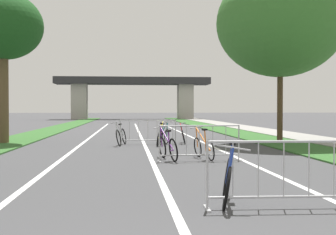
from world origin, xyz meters
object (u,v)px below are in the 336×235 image
Objects in this scene: crowd_barrier_third at (148,132)px; tree_left_pine_near at (3,27)px; bicycle_yellow_1 at (160,136)px; tree_right_pine_far at (280,23)px; bicycle_red_3 at (183,135)px; bicycle_purple_5 at (167,147)px; bicycle_blue_0 at (227,180)px; bicycle_silver_4 at (121,136)px; bicycle_orange_6 at (204,147)px; crowd_barrier_second at (200,143)px; crowd_barrier_nearest at (284,175)px; bicycle_teal_2 at (164,135)px.

tree_left_pine_near is at bearing 172.16° from crowd_barrier_third.
bicycle_yellow_1 is (0.47, -0.53, -0.15)m from crowd_barrier_third.
tree_right_pine_far is 4.75× the size of bicycle_red_3.
tree_left_pine_near is 0.86× the size of tree_right_pine_far.
tree_right_pine_far is 9.22m from bicycle_purple_5.
tree_right_pine_far is at bearing -4.47° from tree_left_pine_near.
bicycle_blue_0 is (6.97, -12.49, -4.66)m from tree_left_pine_near.
bicycle_silver_4 is at bearing -176.72° from bicycle_yellow_1.
bicycle_silver_4 is (5.07, -1.21, -4.66)m from tree_left_pine_near.
bicycle_red_3 is at bearing 78.16° from bicycle_orange_6.
bicycle_purple_5 reaches higher than bicycle_blue_0.
crowd_barrier_third is 5.74m from bicycle_orange_6.
tree_left_pine_near is 3.87× the size of bicycle_orange_6.
bicycle_purple_5 is at bearing -134.13° from tree_right_pine_far.
crowd_barrier_third is (-1.23, 6.05, 0.00)m from crowd_barrier_second.
crowd_barrier_third reaches higher than bicycle_yellow_1.
crowd_barrier_third is 0.72m from bicycle_yellow_1.
tree_left_pine_near is 15.76m from crowd_barrier_nearest.
crowd_barrier_second reaches higher than bicycle_red_3.
tree_right_pine_far reaches higher than bicycle_orange_6.
tree_right_pine_far is at bearing -0.81° from crowd_barrier_third.
bicycle_yellow_1 is 1.04m from bicycle_teal_2.
bicycle_blue_0 is 1.03× the size of bicycle_orange_6.
crowd_barrier_nearest reaches higher than bicycle_orange_6.
tree_right_pine_far is 6.49m from bicycle_red_3.
tree_right_pine_far is 4.39× the size of bicycle_purple_5.
tree_right_pine_far is at bearing -100.75° from bicycle_blue_0.
tree_left_pine_near is at bearing -177.41° from bicycle_red_3.
crowd_barrier_nearest is 1.40× the size of bicycle_blue_0.
crowd_barrier_third reaches higher than bicycle_teal_2.
bicycle_orange_6 reaches higher than bicycle_red_3.
bicycle_yellow_1 is 0.96× the size of bicycle_silver_4.
tree_right_pine_far is 7.47m from crowd_barrier_third.
bicycle_orange_6 is at bearing -39.98° from tree_left_pine_near.
bicycle_orange_6 is at bearing -5.78° from bicycle_purple_5.
bicycle_yellow_1 is at bearing 64.70° from bicycle_teal_2.
crowd_barrier_nearest is 1.00× the size of crowd_barrier_second.
bicycle_silver_4 is at bearing -162.63° from crowd_barrier_third.
bicycle_silver_4 is (-1.14, -0.36, -0.14)m from crowd_barrier_third.
tree_left_pine_near is 2.70× the size of crowd_barrier_third.
bicycle_orange_6 is (7.64, -6.41, -4.67)m from tree_left_pine_near.
crowd_barrier_second is 0.56m from bicycle_orange_6.
crowd_barrier_second is 1.01× the size of crowd_barrier_third.
crowd_barrier_second is (7.44, -6.91, -4.52)m from tree_left_pine_near.
crowd_barrier_nearest is (-4.24, -12.03, -4.74)m from tree_right_pine_far.
bicycle_silver_4 reaches higher than bicycle_teal_2.
bicycle_purple_5 is at bearing 158.31° from crowd_barrier_second.
tree_left_pine_near is 2.69× the size of crowd_barrier_second.
bicycle_purple_5 is at bearing -86.76° from crowd_barrier_third.
crowd_barrier_nearest is at bearing -59.16° from tree_left_pine_near.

